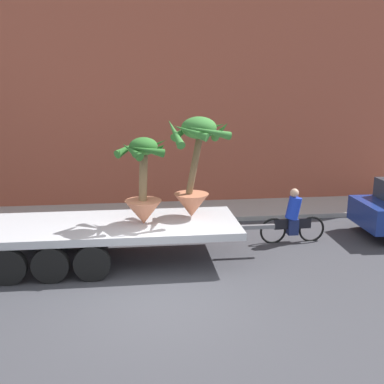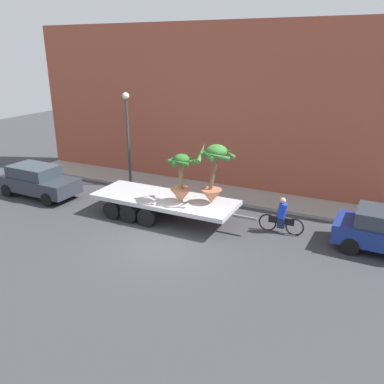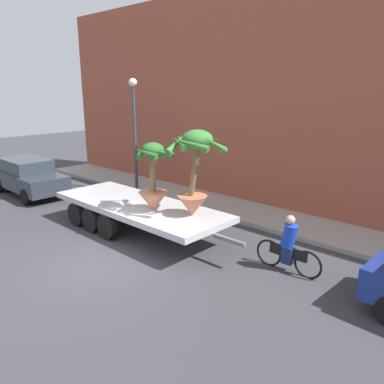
% 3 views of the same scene
% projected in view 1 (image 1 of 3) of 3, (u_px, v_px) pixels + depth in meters
% --- Properties ---
extents(ground_plane, '(60.00, 60.00, 0.00)m').
position_uv_depth(ground_plane, '(157.00, 300.00, 8.83)').
color(ground_plane, '#38383D').
extents(sidewalk, '(24.00, 2.20, 0.15)m').
position_uv_depth(sidewalk, '(149.00, 213.00, 14.70)').
color(sidewalk, '#A39E99').
rests_on(sidewalk, ground).
extents(building_facade, '(24.00, 1.20, 8.36)m').
position_uv_depth(building_facade, '(145.00, 87.00, 15.39)').
color(building_facade, '#9E4C38').
rests_on(building_facade, ground).
extents(flatbed_trailer, '(7.37, 2.37, 0.98)m').
position_uv_depth(flatbed_trailer, '(95.00, 232.00, 10.60)').
color(flatbed_trailer, '#B7BABF').
rests_on(flatbed_trailer, ground).
extents(potted_palm_rear, '(1.55, 1.55, 2.50)m').
position_uv_depth(potted_palm_rear, '(196.00, 161.00, 10.78)').
color(potted_palm_rear, '#B26647').
rests_on(potted_palm_rear, flatbed_trailer).
extents(potted_palm_middle, '(1.33, 1.25, 2.07)m').
position_uv_depth(potted_palm_middle, '(144.00, 184.00, 10.33)').
color(potted_palm_middle, '#C17251').
rests_on(potted_palm_middle, flatbed_trailer).
extents(cyclist, '(1.84, 0.35, 1.54)m').
position_uv_depth(cyclist, '(293.00, 219.00, 12.00)').
color(cyclist, black).
rests_on(cyclist, ground).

